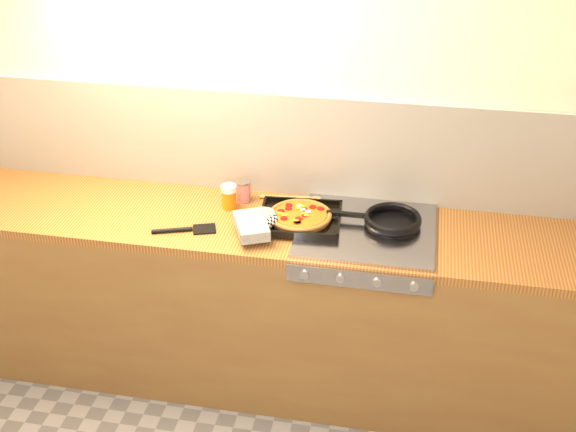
% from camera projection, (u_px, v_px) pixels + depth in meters
% --- Properties ---
extents(room_shell, '(3.20, 3.20, 3.20)m').
position_uv_depth(room_shell, '(279.00, 145.00, 3.38)').
color(room_shell, white).
rests_on(room_shell, ground).
extents(counter_run, '(3.20, 0.62, 0.90)m').
position_uv_depth(counter_run, '(269.00, 302.00, 3.48)').
color(counter_run, brown).
rests_on(counter_run, ground).
extents(stovetop, '(0.60, 0.56, 0.02)m').
position_uv_depth(stovetop, '(367.00, 230.00, 3.18)').
color(stovetop, '#9E9EA4').
rests_on(stovetop, counter_run).
extents(pizza_on_tray, '(0.49, 0.44, 0.06)m').
position_uv_depth(pizza_on_tray, '(287.00, 218.00, 3.20)').
color(pizza_on_tray, black).
rests_on(pizza_on_tray, stovetop).
extents(frying_pan, '(0.42, 0.26, 0.04)m').
position_uv_depth(frying_pan, '(391.00, 220.00, 3.19)').
color(frying_pan, black).
rests_on(frying_pan, stovetop).
extents(tomato_can, '(0.09, 0.09, 0.10)m').
position_uv_depth(tomato_can, '(243.00, 191.00, 3.41)').
color(tomato_can, '#A00C1B').
rests_on(tomato_can, counter_run).
extents(juice_glass, '(0.09, 0.09, 0.12)m').
position_uv_depth(juice_glass, '(229.00, 196.00, 3.34)').
color(juice_glass, orange).
rests_on(juice_glass, counter_run).
extents(wooden_spoon, '(0.30, 0.06, 0.02)m').
position_uv_depth(wooden_spoon, '(297.00, 198.00, 3.43)').
color(wooden_spoon, '#A47445').
rests_on(wooden_spoon, counter_run).
extents(black_spatula, '(0.28, 0.14, 0.02)m').
position_uv_depth(black_spatula, '(186.00, 230.00, 3.18)').
color(black_spatula, black).
rests_on(black_spatula, counter_run).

